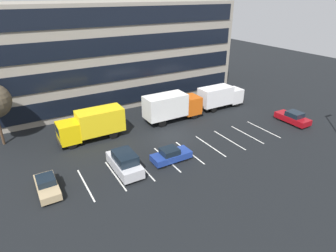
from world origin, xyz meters
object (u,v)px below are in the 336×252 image
(box_truck_white, at_px, (220,96))
(box_truck_orange, at_px, (172,106))
(suv_silver, at_px, (125,162))
(sedan_maroon, at_px, (293,118))
(sedan_tan, at_px, (47,185))
(sedan_navy, at_px, (171,155))
(box_truck_yellow_all, at_px, (92,124))

(box_truck_white, height_order, box_truck_orange, box_truck_orange)
(suv_silver, bearing_deg, sedan_maroon, -1.55)
(sedan_maroon, bearing_deg, box_truck_white, 117.62)
(box_truck_orange, distance_m, sedan_tan, 18.68)
(box_truck_orange, height_order, sedan_navy, box_truck_orange)
(box_truck_yellow_all, relative_size, box_truck_white, 1.06)
(box_truck_yellow_all, distance_m, box_truck_orange, 10.63)
(box_truck_white, bearing_deg, box_truck_orange, -177.66)
(suv_silver, bearing_deg, sedan_navy, -6.73)
(box_truck_white, distance_m, suv_silver, 20.39)
(sedan_tan, bearing_deg, box_truck_yellow_all, 49.74)
(box_truck_yellow_all, bearing_deg, sedan_maroon, -20.09)
(box_truck_white, xyz_separation_m, box_truck_orange, (-8.44, -0.34, 0.23))
(suv_silver, relative_size, sedan_maroon, 1.07)
(box_truck_orange, xyz_separation_m, suv_silver, (-10.11, -8.08, -1.05))
(box_truck_yellow_all, height_order, sedan_tan, box_truck_yellow_all)
(suv_silver, xyz_separation_m, sedan_tan, (-6.91, 0.53, -0.37))
(box_truck_yellow_all, height_order, box_truck_orange, box_truck_orange)
(sedan_maroon, xyz_separation_m, sedan_tan, (-30.21, 1.16, -0.08))
(box_truck_yellow_all, xyz_separation_m, suv_silver, (0.52, -8.08, -0.94))
(sedan_maroon, distance_m, sedan_tan, 30.23)
(sedan_navy, relative_size, suv_silver, 0.86)
(box_truck_orange, height_order, suv_silver, box_truck_orange)
(box_truck_orange, distance_m, suv_silver, 12.98)
(sedan_maroon, bearing_deg, sedan_navy, 179.79)
(suv_silver, bearing_deg, sedan_tan, 175.60)
(sedan_maroon, bearing_deg, suv_silver, 178.45)
(box_truck_yellow_all, xyz_separation_m, sedan_navy, (5.27, -8.64, -1.28))
(box_truck_yellow_all, relative_size, sedan_tan, 1.91)
(box_truck_yellow_all, xyz_separation_m, box_truck_orange, (10.63, -0.01, 0.11))
(box_truck_white, height_order, sedan_navy, box_truck_white)
(box_truck_yellow_all, relative_size, sedan_navy, 1.85)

